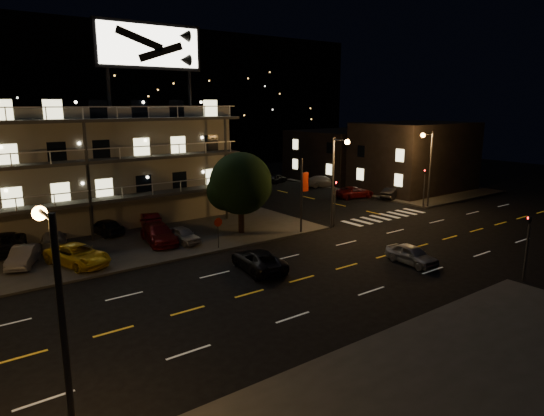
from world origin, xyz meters
TOP-DOWN VIEW (x-y plane):
  - ground at (0.00, 0.00)m, footprint 140.00×140.00m
  - curb_nw at (-14.00, 20.00)m, footprint 44.00×24.00m
  - curb_ne at (30.00, 20.00)m, footprint 16.00×24.00m
  - motel at (-9.94, 23.88)m, footprint 28.00×13.80m
  - side_bldg_front at (29.99, 16.00)m, footprint 14.06×10.00m
  - side_bldg_back at (29.99, 28.00)m, footprint 14.06×12.00m
  - hill_backdrop at (-5.94, 68.78)m, footprint 120.00×25.00m
  - streetlight_nc at (8.50, 7.94)m, footprint 0.44×1.92m
  - streetlight_ne at (22.14, 8.30)m, footprint 1.92×0.44m
  - streetlight_s at (-18.00, -7.94)m, footprint 0.44×1.92m
  - signal_nw at (9.00, 8.50)m, footprint 0.20×0.27m
  - signal_sw at (9.00, -8.50)m, footprint 0.20×0.27m
  - signal_ne at (22.00, 8.50)m, footprint 0.27×0.20m
  - banner_north at (5.09, 8.40)m, footprint 0.83×0.16m
  - stop_sign at (-3.00, 8.57)m, footprint 0.91×0.11m
  - tree at (0.80, 11.30)m, footprint 5.41×5.21m
  - lot_car_1 at (-15.62, 12.91)m, footprint 2.93×4.19m
  - lot_car_2 at (-12.64, 10.85)m, footprint 3.87×5.54m
  - lot_car_3 at (-6.03, 12.58)m, footprint 2.84×5.35m
  - lot_car_4 at (-4.50, 11.45)m, footprint 1.73×3.70m
  - lot_car_6 at (-16.03, 16.98)m, footprint 3.73×5.91m
  - lot_car_7 at (-12.98, 16.09)m, footprint 2.85×4.68m
  - lot_car_8 at (-8.61, 17.50)m, footprint 2.40×4.24m
  - lot_car_9 at (-4.71, 17.50)m, footprint 2.22×4.22m
  - side_car_0 at (23.47, 13.68)m, footprint 4.33×2.42m
  - side_car_1 at (20.29, 16.83)m, footprint 5.07×3.03m
  - side_car_2 at (22.61, 24.64)m, footprint 5.40×3.78m
  - side_car_3 at (19.45, 30.79)m, footprint 4.06×2.75m
  - road_car_east at (5.98, -2.28)m, footprint 1.85×4.00m
  - road_car_west at (-3.21, 3.07)m, footprint 3.04×5.26m

SIDE VIEW (x-z plane):
  - ground at x=0.00m, z-range 0.00..0.00m
  - curb_nw at x=-14.00m, z-range 0.00..0.15m
  - curb_ne at x=30.00m, z-range 0.00..0.15m
  - side_car_3 at x=19.45m, z-range 0.00..1.28m
  - side_car_1 at x=20.29m, z-range 0.00..1.32m
  - road_car_east at x=5.98m, z-range 0.00..1.33m
  - side_car_0 at x=23.47m, z-range 0.00..1.35m
  - road_car_west at x=-3.21m, z-range 0.00..1.38m
  - side_car_2 at x=22.61m, z-range 0.00..1.45m
  - lot_car_4 at x=-4.50m, z-range 0.15..1.37m
  - lot_car_7 at x=-12.98m, z-range 0.15..1.42m
  - lot_car_1 at x=-15.62m, z-range 0.15..1.46m
  - lot_car_9 at x=-4.71m, z-range 0.15..1.47m
  - lot_car_8 at x=-8.61m, z-range 0.15..1.51m
  - lot_car_2 at x=-12.64m, z-range 0.15..1.55m
  - lot_car_3 at x=-6.03m, z-range 0.15..1.63m
  - lot_car_6 at x=-16.03m, z-range 0.15..1.67m
  - stop_sign at x=-3.00m, z-range 0.41..3.01m
  - signal_nw at x=9.00m, z-range 0.27..4.87m
  - signal_sw at x=9.00m, z-range 0.27..4.87m
  - signal_ne at x=22.00m, z-range 0.27..4.87m
  - banner_north at x=5.09m, z-range 0.23..6.63m
  - side_bldg_back at x=29.99m, z-range 0.00..7.00m
  - tree at x=0.80m, z-range 0.79..7.60m
  - side_bldg_front at x=29.99m, z-range 0.00..8.50m
  - streetlight_nc at x=8.50m, z-range 0.96..8.96m
  - streetlight_ne at x=22.14m, z-range 0.96..8.96m
  - streetlight_s at x=-18.00m, z-range 0.96..8.96m
  - motel at x=-9.94m, z-range -3.71..14.39m
  - hill_backdrop at x=-5.94m, z-range -0.45..23.55m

